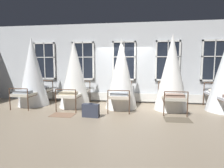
{
  "coord_description": "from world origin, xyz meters",
  "views": [
    {
      "loc": [
        0.67,
        -7.25,
        1.76
      ],
      "look_at": [
        -0.38,
        -0.04,
        0.95
      ],
      "focal_mm": 29.46,
      "sensor_mm": 36.0,
      "label": 1
    }
  ],
  "objects_px": {
    "cot_second": "(74,74)",
    "cot_first": "(33,72)",
    "cot_fourth": "(172,73)",
    "suitcase_dark": "(91,110)",
    "cot_third": "(121,74)"
  },
  "relations": [
    {
      "from": "cot_fourth",
      "to": "suitcase_dark",
      "type": "bearing_deg",
      "value": 117.51
    },
    {
      "from": "cot_first",
      "to": "cot_third",
      "type": "bearing_deg",
      "value": -87.66
    },
    {
      "from": "cot_second",
      "to": "cot_first",
      "type": "bearing_deg",
      "value": 90.38
    },
    {
      "from": "cot_third",
      "to": "cot_first",
      "type": "bearing_deg",
      "value": 91.01
    },
    {
      "from": "cot_first",
      "to": "cot_fourth",
      "type": "bearing_deg",
      "value": -88.31
    },
    {
      "from": "cot_first",
      "to": "cot_third",
      "type": "xyz_separation_m",
      "value": [
        3.75,
        0.07,
        -0.06
      ]
    },
    {
      "from": "cot_third",
      "to": "cot_fourth",
      "type": "xyz_separation_m",
      "value": [
        1.92,
        -0.03,
        0.07
      ]
    },
    {
      "from": "cot_first",
      "to": "cot_second",
      "type": "xyz_separation_m",
      "value": [
        1.83,
        0.01,
        -0.07
      ]
    },
    {
      "from": "cot_fourth",
      "to": "suitcase_dark",
      "type": "distance_m",
      "value": 3.36
    },
    {
      "from": "cot_second",
      "to": "cot_third",
      "type": "height_order",
      "value": "cot_third"
    },
    {
      "from": "cot_first",
      "to": "cot_third",
      "type": "height_order",
      "value": "cot_first"
    },
    {
      "from": "cot_first",
      "to": "cot_second",
      "type": "relative_size",
      "value": 1.05
    },
    {
      "from": "cot_fourth",
      "to": "suitcase_dark",
      "type": "relative_size",
      "value": 5.0
    },
    {
      "from": "cot_first",
      "to": "suitcase_dark",
      "type": "xyz_separation_m",
      "value": [
        2.88,
        -1.41,
        -1.18
      ]
    },
    {
      "from": "cot_third",
      "to": "cot_fourth",
      "type": "relative_size",
      "value": 0.95
    }
  ]
}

